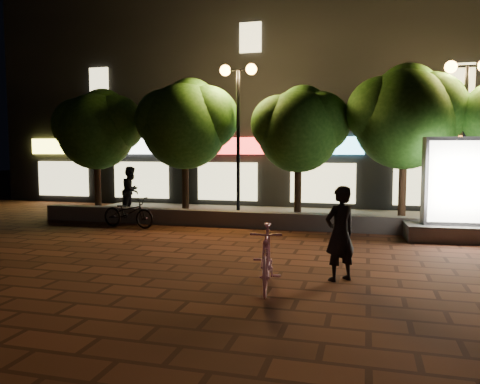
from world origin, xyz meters
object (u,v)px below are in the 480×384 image
(street_lamp_left, at_px, (238,102))
(ad_kiosk, at_px, (456,199))
(pedestrian, at_px, (131,190))
(tree_mid, at_px, (300,126))
(scooter_parked, at_px, (128,212))
(scooter_pink, at_px, (267,257))
(tree_right, at_px, (406,113))
(rider, at_px, (340,233))
(tree_left, at_px, (187,121))
(tree_far_left, at_px, (98,127))
(street_lamp_right, at_px, (466,100))

(street_lamp_left, bearing_deg, ad_kiosk, -15.67)
(street_lamp_left, height_order, pedestrian, street_lamp_left)
(tree_mid, xyz_separation_m, pedestrian, (-6.15, -0.11, -2.26))
(scooter_parked, bearing_deg, scooter_pink, -126.52)
(tree_right, distance_m, rider, 7.60)
(tree_left, distance_m, scooter_parked, 3.99)
(tree_right, height_order, ad_kiosk, tree_right)
(tree_left, distance_m, rider, 9.33)
(ad_kiosk, height_order, rider, ad_kiosk)
(tree_mid, distance_m, scooter_parked, 6.22)
(tree_far_left, relative_size, scooter_pink, 2.50)
(ad_kiosk, bearing_deg, tree_right, 119.21)
(street_lamp_left, bearing_deg, tree_right, 2.81)
(tree_left, xyz_separation_m, rider, (5.70, -6.93, -2.56))
(tree_left, distance_m, tree_mid, 4.00)
(tree_mid, distance_m, street_lamp_right, 5.00)
(tree_far_left, bearing_deg, street_lamp_left, -2.76)
(street_lamp_left, relative_size, scooter_pink, 2.80)
(tree_mid, bearing_deg, street_lamp_right, -3.04)
(tree_left, xyz_separation_m, tree_mid, (4.00, -0.00, -0.23))
(scooter_parked, bearing_deg, tree_far_left, 52.88)
(pedestrian, bearing_deg, tree_left, -89.14)
(tree_right, xyz_separation_m, scooter_parked, (-8.31, -2.46, -3.09))
(ad_kiosk, relative_size, scooter_parked, 1.51)
(scooter_pink, xyz_separation_m, scooter_parked, (-5.52, 5.35, -0.08))
(ad_kiosk, bearing_deg, scooter_pink, -124.70)
(scooter_pink, bearing_deg, street_lamp_right, 50.34)
(street_lamp_left, xyz_separation_m, ad_kiosk, (6.53, -1.83, -2.91))
(street_lamp_right, bearing_deg, tree_left, 178.32)
(street_lamp_left, relative_size, street_lamp_right, 1.04)
(scooter_pink, distance_m, scooter_parked, 7.69)
(scooter_parked, bearing_deg, street_lamp_left, -45.79)
(tree_mid, distance_m, scooter_pink, 8.27)
(tree_right, height_order, rider, tree_right)
(scooter_pink, bearing_deg, street_lamp_left, 99.54)
(tree_far_left, height_order, tree_left, tree_left)
(tree_right, distance_m, pedestrian, 9.81)
(scooter_parked, height_order, pedestrian, pedestrian)
(tree_far_left, bearing_deg, scooter_parked, -44.67)
(tree_mid, bearing_deg, tree_right, 0.00)
(scooter_pink, bearing_deg, tree_right, 61.11)
(ad_kiosk, bearing_deg, street_lamp_right, 75.51)
(street_lamp_left, relative_size, rider, 2.94)
(tree_mid, relative_size, scooter_parked, 2.47)
(street_lamp_left, xyz_separation_m, scooter_pink, (2.57, -7.55, -3.47))
(tree_left, height_order, street_lamp_left, street_lamp_left)
(ad_kiosk, xyz_separation_m, scooter_pink, (-3.96, -5.72, -0.56))
(tree_left, relative_size, scooter_parked, 2.68)
(tree_right, bearing_deg, tree_left, -180.00)
(rider, xyz_separation_m, pedestrian, (-7.86, 6.82, 0.07))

